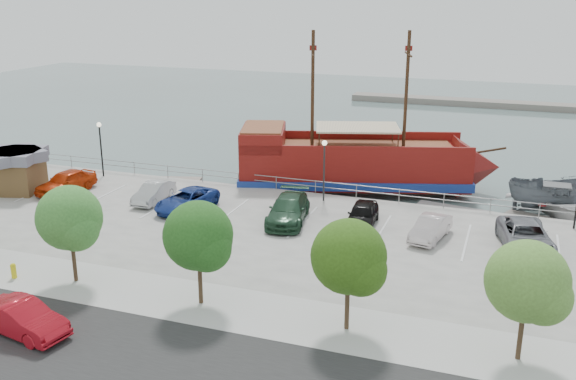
% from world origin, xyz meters
% --- Properties ---
extents(ground, '(160.00, 160.00, 0.00)m').
position_xyz_m(ground, '(0.00, 0.00, -1.00)').
color(ground, '#4B5D5A').
extents(street, '(100.00, 8.00, 0.04)m').
position_xyz_m(street, '(0.00, -16.00, 0.01)').
color(street, '#242424').
rests_on(street, land_slab).
extents(sidewalk, '(100.00, 4.00, 0.05)m').
position_xyz_m(sidewalk, '(0.00, -10.00, 0.01)').
color(sidewalk, '#B6B6B6').
rests_on(sidewalk, land_slab).
extents(seawall_railing, '(50.00, 0.06, 1.00)m').
position_xyz_m(seawall_railing, '(0.00, 7.80, 0.53)').
color(seawall_railing, gray).
rests_on(seawall_railing, land_slab).
extents(far_shore, '(40.00, 3.00, 0.80)m').
position_xyz_m(far_shore, '(10.00, 55.00, -0.60)').
color(far_shore, gray).
rests_on(far_shore, ground).
extents(pirate_ship, '(20.53, 11.02, 12.72)m').
position_xyz_m(pirate_ship, '(1.96, 12.95, 1.13)').
color(pirate_ship, maroon).
rests_on(pirate_ship, ground).
extents(patrol_boat, '(7.07, 4.31, 2.57)m').
position_xyz_m(patrol_boat, '(15.11, 11.62, 0.28)').
color(patrol_boat, slate).
rests_on(patrol_boat, ground).
extents(speedboat, '(8.76, 9.76, 1.66)m').
position_xyz_m(speedboat, '(15.55, 11.89, -0.17)').
color(speedboat, silver).
rests_on(speedboat, ground).
extents(dock_west, '(6.46, 3.45, 0.35)m').
position_xyz_m(dock_west, '(-14.41, 9.20, -0.82)').
color(dock_west, gray).
rests_on(dock_west, ground).
extents(dock_mid, '(7.32, 3.26, 0.40)m').
position_xyz_m(dock_mid, '(9.41, 9.20, -0.80)').
color(dock_mid, gray).
rests_on(dock_mid, ground).
extents(dock_east, '(6.37, 4.02, 0.35)m').
position_xyz_m(dock_east, '(14.87, 9.20, -0.82)').
color(dock_east, '#676059').
rests_on(dock_east, ground).
extents(shed, '(4.55, 4.55, 3.04)m').
position_xyz_m(shed, '(-21.56, 1.12, 1.62)').
color(shed, brown).
rests_on(shed, land_slab).
extents(street_sedan, '(4.62, 2.30, 1.46)m').
position_xyz_m(street_sedan, '(-6.84, -15.03, 0.73)').
color(street_sedan, '#AE101B').
rests_on(street_sedan, street).
extents(fire_hydrant, '(0.29, 0.29, 0.84)m').
position_xyz_m(fire_hydrant, '(-11.14, -10.80, 0.46)').
color(fire_hydrant, yellow).
rests_on(fire_hydrant, sidewalk).
extents(lamp_post_left, '(0.36, 0.36, 4.28)m').
position_xyz_m(lamp_post_left, '(-18.00, 6.50, 2.94)').
color(lamp_post_left, black).
rests_on(lamp_post_left, land_slab).
extents(lamp_post_mid, '(0.36, 0.36, 4.28)m').
position_xyz_m(lamp_post_mid, '(0.00, 6.50, 2.94)').
color(lamp_post_mid, black).
rests_on(lamp_post_mid, land_slab).
extents(tree_c, '(3.30, 3.20, 5.00)m').
position_xyz_m(tree_c, '(-7.85, -10.07, 3.30)').
color(tree_c, '#473321').
rests_on(tree_c, sidewalk).
extents(tree_d, '(3.30, 3.20, 5.00)m').
position_xyz_m(tree_d, '(-0.85, -10.07, 3.30)').
color(tree_d, '#473321').
rests_on(tree_d, sidewalk).
extents(tree_e, '(3.30, 3.20, 5.00)m').
position_xyz_m(tree_e, '(6.15, -10.07, 3.30)').
color(tree_e, '#473321').
rests_on(tree_e, sidewalk).
extents(tree_f, '(3.30, 3.20, 5.00)m').
position_xyz_m(tree_f, '(13.15, -10.07, 3.30)').
color(tree_f, '#473321').
rests_on(tree_f, sidewalk).
extents(parked_car_a, '(2.64, 4.95, 1.60)m').
position_xyz_m(parked_car_a, '(-17.98, 2.07, 0.80)').
color(parked_car_a, '#BC2F09').
rests_on(parked_car_a, land_slab).
extents(parked_car_b, '(1.55, 4.10, 1.33)m').
position_xyz_m(parked_car_b, '(-10.94, 2.33, 0.67)').
color(parked_car_b, '#B3B3B3').
rests_on(parked_car_b, land_slab).
extents(parked_car_c, '(3.09, 5.24, 1.37)m').
position_xyz_m(parked_car_c, '(-7.97, 1.58, 0.68)').
color(parked_car_c, navy).
rests_on(parked_car_c, land_slab).
extents(parked_car_d, '(3.13, 5.79, 1.59)m').
position_xyz_m(parked_car_d, '(-0.90, 1.76, 0.80)').
color(parked_car_d, '#20422B').
rests_on(parked_car_d, land_slab).
extents(parked_car_e, '(2.05, 4.37, 1.45)m').
position_xyz_m(parked_car_e, '(3.66, 2.66, 0.72)').
color(parked_car_e, black).
rests_on(parked_car_e, land_slab).
extents(parked_car_f, '(2.18, 4.25, 1.34)m').
position_xyz_m(parked_car_f, '(7.93, 1.82, 0.67)').
color(parked_car_f, beige).
rests_on(parked_car_f, land_slab).
extents(parked_car_g, '(3.60, 5.95, 1.54)m').
position_xyz_m(parked_car_g, '(13.16, 2.04, 0.77)').
color(parked_car_g, slate).
rests_on(parked_car_g, land_slab).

